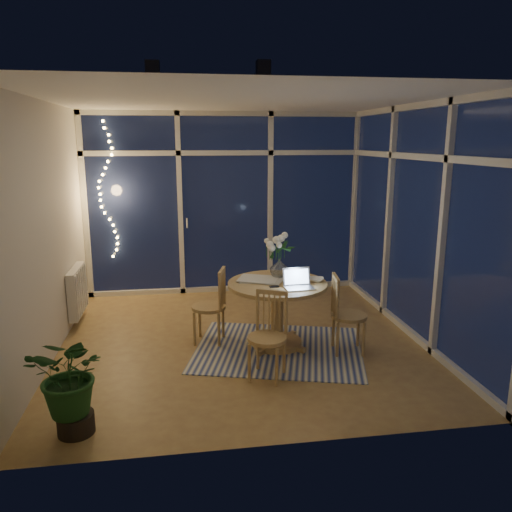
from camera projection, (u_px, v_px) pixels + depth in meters
The scene contains 25 objects.
floor at pixel (244, 340), 5.62m from camera, with size 4.00×4.00×0.00m, color olive.
ceiling at pixel (242, 100), 5.03m from camera, with size 4.00×4.00×0.00m, color white.
wall_back at pixel (225, 204), 7.25m from camera, with size 4.00×0.04×2.60m, color silver.
wall_front at pixel (280, 276), 3.40m from camera, with size 4.00×0.04×2.60m, color silver.
wall_left at pixel (46, 232), 5.03m from camera, with size 0.04×4.00×2.60m, color silver.
wall_right at pixel (418, 222), 5.63m from camera, with size 0.04×4.00×2.60m, color silver.
window_wall_back at pixel (226, 204), 7.21m from camera, with size 4.00×0.10×2.60m, color silver.
window_wall_right at pixel (415, 222), 5.62m from camera, with size 0.10×4.00×2.60m, color silver.
radiator at pixel (77, 291), 6.11m from camera, with size 0.10×0.70×0.58m, color silver.
fairy_lights at pixel (106, 191), 6.84m from camera, with size 0.24×0.10×1.85m, color #FFCB66, non-canonical shape.
garden_patio at pixel (237, 250), 10.52m from camera, with size 12.00×6.00×0.10m, color black.
garden_fence at pixel (210, 202), 10.71m from camera, with size 11.00×0.08×1.80m, color #3B2615.
neighbour_roof at pixel (213, 140), 13.35m from camera, with size 7.00×3.00×2.20m, color #34373F.
garden_shrubs at pixel (173, 243), 8.67m from camera, with size 0.90×0.90×0.90m, color black.
rug at pixel (279, 349), 5.38m from camera, with size 1.77×1.41×0.01m, color beige.
dining_table at pixel (277, 315), 5.40m from camera, with size 1.06×1.06×0.72m, color #A17B48.
chair_left at pixel (209, 305), 5.50m from camera, with size 0.40×0.40×0.86m, color #A17B48.
chair_right at pixel (349, 314), 5.23m from camera, with size 0.40×0.40×0.86m, color #A17B48.
chair_front at pixel (267, 336), 4.65m from camera, with size 0.39×0.39×0.84m, color #A17B48.
laptop at pixel (299, 279), 5.07m from camera, with size 0.29×0.25×0.21m, color silver, non-canonical shape.
flower_vase at pixel (279, 268), 5.49m from camera, with size 0.20×0.20×0.21m, color silver.
bowl at pixel (316, 280), 5.35m from camera, with size 0.15×0.15×0.04m, color silver.
newspapers at pixel (261, 280), 5.38m from camera, with size 0.42×0.32×0.02m, color silver.
phone at pixel (274, 287), 5.15m from camera, with size 0.10×0.05×0.01m, color black.
potted_plant at pixel (73, 388), 3.77m from camera, with size 0.54×0.47×0.76m, color #19471C.
Camera 1 is at (-0.66, -5.22, 2.21)m, focal length 35.00 mm.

